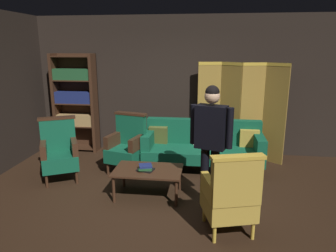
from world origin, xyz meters
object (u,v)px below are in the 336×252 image
object	(u,v)px
potted_plant	(131,136)
book_green_cloth	(146,168)
velvet_couch	(203,145)
book_navy_cloth	(145,166)
coffee_table	(148,172)
book_black_cloth	(146,170)
armchair_wing_right	(127,145)
standing_figure	(211,136)
bookshelf	(75,101)
armchair_gilt_accent	(231,195)
folding_screen	(241,110)
armchair_wing_left	(59,151)

from	to	relation	value
potted_plant	book_green_cloth	world-z (taller)	potted_plant
velvet_couch	book_navy_cloth	size ratio (longest dim) A/B	11.56
coffee_table	book_black_cloth	bearing A→B (deg)	-124.39
velvet_couch	book_green_cloth	xyz separation A→B (m)	(-0.80, -1.25, 0.01)
armchair_wing_right	book_navy_cloth	bearing A→B (deg)	-61.21
coffee_table	velvet_couch	bearing A→B (deg)	57.41
standing_figure	book_navy_cloth	size ratio (longest dim) A/B	9.28
bookshelf	potted_plant	bearing A→B (deg)	-12.85
armchair_gilt_accent	book_black_cloth	xyz separation A→B (m)	(-1.17, 0.79, -0.06)
velvet_couch	book_navy_cloth	world-z (taller)	velvet_couch
potted_plant	armchair_gilt_accent	bearing A→B (deg)	-53.89
armchair_wing_right	armchair_gilt_accent	bearing A→B (deg)	-45.76
velvet_couch	armchair_gilt_accent	distance (m)	2.08
folding_screen	bookshelf	xyz separation A→B (m)	(-3.40, 0.12, 0.09)
folding_screen	bookshelf	bearing A→B (deg)	177.98
potted_plant	book_green_cloth	distance (m)	1.82
velvet_couch	bookshelf	bearing A→B (deg)	164.72
book_black_cloth	velvet_couch	bearing A→B (deg)	57.35
book_green_cloth	armchair_gilt_accent	bearing A→B (deg)	-33.84
armchair_gilt_accent	potted_plant	distance (m)	3.09
standing_figure	book_navy_cloth	bearing A→B (deg)	170.12
book_black_cloth	potted_plant	bearing A→B (deg)	110.68
velvet_couch	armchair_wing_left	world-z (taller)	armchair_wing_left
armchair_wing_left	book_black_cloth	distance (m)	1.63
velvet_couch	coffee_table	bearing A→B (deg)	-122.59
coffee_table	standing_figure	world-z (taller)	standing_figure
armchair_wing_left	armchair_wing_right	xyz separation A→B (m)	(1.03, 0.49, 0.00)
bookshelf	book_navy_cloth	xyz separation A→B (m)	(1.90, -1.99, -0.59)
book_black_cloth	book_navy_cloth	distance (m)	0.06
armchair_wing_right	potted_plant	bearing A→B (deg)	98.83
armchair_wing_right	folding_screen	bearing A→B (deg)	24.12
armchair_wing_left	standing_figure	xyz separation A→B (m)	(2.49, -0.63, 0.54)
potted_plant	book_navy_cloth	world-z (taller)	potted_plant
bookshelf	armchair_wing_right	size ratio (longest dim) A/B	1.97
bookshelf	coffee_table	xyz separation A→B (m)	(1.92, -1.95, -0.71)
book_black_cloth	armchair_wing_right	bearing A→B (deg)	118.79
armchair_gilt_accent	bookshelf	bearing A→B (deg)	137.87
potted_plant	armchair_wing_right	bearing A→B (deg)	-81.17
potted_plant	coffee_table	bearing A→B (deg)	-68.03
standing_figure	book_green_cloth	world-z (taller)	standing_figure
book_navy_cloth	armchair_gilt_accent	bearing A→B (deg)	-33.84
standing_figure	folding_screen	bearing A→B (deg)	74.15
coffee_table	armchair_gilt_accent	xyz separation A→B (m)	(1.15, -0.83, 0.12)
folding_screen	armchair_wing_right	world-z (taller)	folding_screen
bookshelf	standing_figure	size ratio (longest dim) A/B	1.20
bookshelf	potted_plant	distance (m)	1.44
coffee_table	armchair_wing_right	world-z (taller)	armchair_wing_right
folding_screen	bookshelf	distance (m)	3.41
book_green_cloth	book_navy_cloth	size ratio (longest dim) A/B	1.05
book_navy_cloth	book_green_cloth	bearing A→B (deg)	0.00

